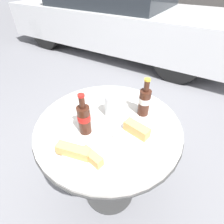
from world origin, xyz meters
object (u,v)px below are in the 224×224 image
at_px(bistro_table, 109,141).
at_px(cola_bottle_left, 144,101).
at_px(cola_bottle_right, 84,118).
at_px(parked_car, 119,17).
at_px(lunch_plate_near, 136,133).
at_px(lunch_plate_far, 83,155).
at_px(drinking_glass, 111,106).

xyz_separation_m(bistro_table, cola_bottle_left, (0.12, 0.17, 0.23)).
bearing_deg(bistro_table, cola_bottle_right, -121.52).
xyz_separation_m(bistro_table, parked_car, (-1.48, 2.72, 0.03)).
height_order(lunch_plate_near, lunch_plate_far, lunch_plate_near).
distance_m(drinking_glass, lunch_plate_far, 0.31).
distance_m(lunch_plate_near, parked_car, 3.18).
distance_m(lunch_plate_far, parked_car, 3.33).
xyz_separation_m(drinking_glass, parked_car, (-1.46, 2.66, -0.16)).
height_order(cola_bottle_left, cola_bottle_right, cola_bottle_right).
height_order(bistro_table, cola_bottle_right, cola_bottle_right).
height_order(drinking_glass, lunch_plate_near, drinking_glass).
relative_size(drinking_glass, parked_car, 0.03).
height_order(bistro_table, parked_car, parked_car).
relative_size(bistro_table, lunch_plate_far, 3.44).
height_order(bistro_table, cola_bottle_left, cola_bottle_left).
xyz_separation_m(bistro_table, lunch_plate_far, (0.03, -0.24, 0.16)).
xyz_separation_m(bistro_table, cola_bottle_right, (-0.07, -0.11, 0.23)).
distance_m(cola_bottle_left, lunch_plate_far, 0.42).
xyz_separation_m(bistro_table, drinking_glass, (-0.02, 0.07, 0.20)).
relative_size(lunch_plate_near, parked_car, 0.05).
distance_m(cola_bottle_right, lunch_plate_near, 0.26).
distance_m(lunch_plate_near, lunch_plate_far, 0.27).
bearing_deg(cola_bottle_left, lunch_plate_far, -103.31).
height_order(bistro_table, drinking_glass, drinking_glass).
height_order(cola_bottle_right, lunch_plate_far, cola_bottle_right).
bearing_deg(lunch_plate_far, cola_bottle_right, 124.47).
relative_size(lunch_plate_far, parked_car, 0.05).
xyz_separation_m(cola_bottle_left, lunch_plate_near, (0.04, -0.17, -0.07)).
bearing_deg(cola_bottle_left, drinking_glass, -145.20).
bearing_deg(lunch_plate_near, parked_car, 121.10).
xyz_separation_m(bistro_table, lunch_plate_near, (0.16, -0.00, 0.16)).
distance_m(drinking_glass, lunch_plate_near, 0.20).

